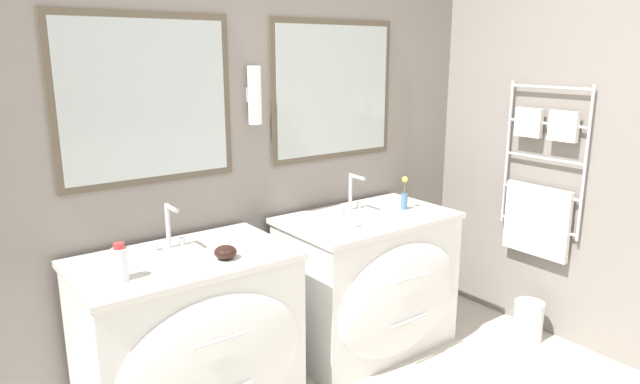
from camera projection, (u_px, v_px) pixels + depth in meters
name	position (u px, v px, depth m)	size (l,w,h in m)	color
wall_back	(240.00, 139.00, 3.19)	(4.99, 0.15, 2.60)	gray
wall_right	(570.00, 135.00, 3.43)	(0.13, 3.58, 2.60)	gray
vanity_left	(191.00, 339.00, 2.77)	(1.03, 0.70, 0.84)	white
vanity_right	(371.00, 283.00, 3.45)	(1.03, 0.70, 0.84)	white
faucet_left	(169.00, 226.00, 2.79)	(0.17, 0.14, 0.23)	silver
faucet_right	(352.00, 192.00, 3.47)	(0.17, 0.14, 0.23)	silver
toiletry_bottle	(120.00, 263.00, 2.41)	(0.07, 0.07, 0.16)	silver
amenity_bowl	(225.00, 252.00, 2.67)	(0.11, 0.11, 0.06)	black
flower_vase	(404.00, 196.00, 3.50)	(0.04, 0.04, 0.21)	teal
soap_dish	(356.00, 227.00, 3.10)	(0.11, 0.08, 0.04)	white
waste_bin	(528.00, 320.00, 3.61)	(0.19, 0.19, 0.25)	silver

